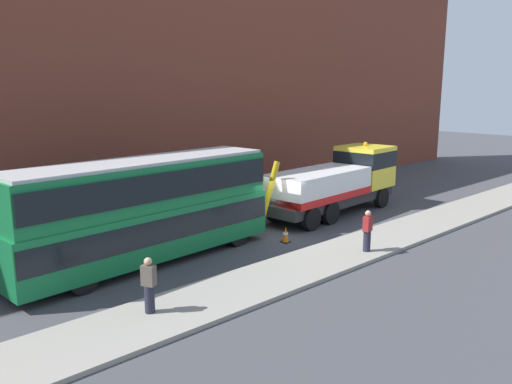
# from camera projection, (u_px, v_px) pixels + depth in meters

# --- Properties ---
(ground_plane) EXTENTS (120.00, 120.00, 0.00)m
(ground_plane) POSITION_uv_depth(u_px,v_px,m) (269.00, 234.00, 23.84)
(ground_plane) COLOR #424247
(near_kerb) EXTENTS (60.00, 2.80, 0.15)m
(near_kerb) POSITION_uv_depth(u_px,v_px,m) (341.00, 254.00, 20.81)
(near_kerb) COLOR gray
(near_kerb) RESTS_ON ground_plane
(building_facade) EXTENTS (60.00, 1.50, 16.00)m
(building_facade) POSITION_uv_depth(u_px,v_px,m) (166.00, 62.00, 28.08)
(building_facade) COLOR brown
(building_facade) RESTS_ON ground_plane
(recovery_tow_truck) EXTENTS (10.22, 3.25, 3.67)m
(recovery_tow_truck) POSITION_uv_depth(u_px,v_px,m) (337.00, 181.00, 27.63)
(recovery_tow_truck) COLOR #2D2D2D
(recovery_tow_truck) RESTS_ON ground_plane
(double_decker_bus) EXTENTS (11.16, 3.30, 4.06)m
(double_decker_bus) POSITION_uv_depth(u_px,v_px,m) (145.00, 207.00, 19.61)
(double_decker_bus) COLOR #146B38
(double_decker_bus) RESTS_ON ground_plane
(pedestrian_onlooker) EXTENTS (0.41, 0.47, 1.71)m
(pedestrian_onlooker) POSITION_uv_depth(u_px,v_px,m) (149.00, 286.00, 15.07)
(pedestrian_onlooker) COLOR #232333
(pedestrian_onlooker) RESTS_ON near_kerb
(pedestrian_bystander) EXTENTS (0.44, 0.34, 1.71)m
(pedestrian_bystander) POSITION_uv_depth(u_px,v_px,m) (367.00, 231.00, 20.76)
(pedestrian_bystander) COLOR #232333
(pedestrian_bystander) RESTS_ON near_kerb
(traffic_cone_near_bus) EXTENTS (0.36, 0.36, 0.72)m
(traffic_cone_near_bus) POSITION_uv_depth(u_px,v_px,m) (286.00, 235.00, 22.56)
(traffic_cone_near_bus) COLOR orange
(traffic_cone_near_bus) RESTS_ON ground_plane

